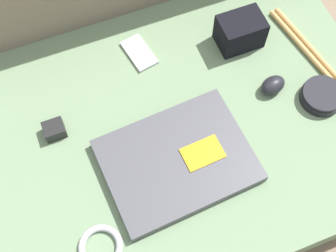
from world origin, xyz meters
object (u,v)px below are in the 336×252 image
(speaker_puck, at_px, (322,96))
(laptop, at_px, (177,161))
(computer_mouse, at_px, (273,85))
(charger_brick, at_px, (54,130))
(phone_silver, at_px, (139,53))
(camera_pouch, at_px, (240,31))

(speaker_puck, bearing_deg, laptop, -175.89)
(computer_mouse, bearing_deg, charger_brick, 159.30)
(computer_mouse, relative_size, speaker_puck, 0.70)
(laptop, distance_m, phone_silver, 0.31)
(speaker_puck, distance_m, phone_silver, 0.46)
(laptop, height_order, camera_pouch, camera_pouch)
(computer_mouse, xyz_separation_m, camera_pouch, (-0.02, 0.16, 0.02))
(camera_pouch, relative_size, charger_brick, 2.31)
(laptop, bearing_deg, camera_pouch, 39.66)
(computer_mouse, xyz_separation_m, charger_brick, (-0.52, 0.08, -0.00))
(speaker_puck, xyz_separation_m, camera_pouch, (-0.11, 0.23, 0.03))
(camera_pouch, distance_m, charger_brick, 0.52)
(computer_mouse, distance_m, speaker_puck, 0.12)
(laptop, height_order, speaker_puck, same)
(computer_mouse, distance_m, phone_silver, 0.34)
(computer_mouse, height_order, speaker_puck, computer_mouse)
(phone_silver, distance_m, charger_brick, 0.29)
(phone_silver, height_order, camera_pouch, camera_pouch)
(laptop, bearing_deg, charger_brick, 140.20)
(computer_mouse, bearing_deg, phone_silver, 128.71)
(computer_mouse, bearing_deg, camera_pouch, 83.28)
(phone_silver, xyz_separation_m, charger_brick, (-0.26, -0.14, 0.01))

